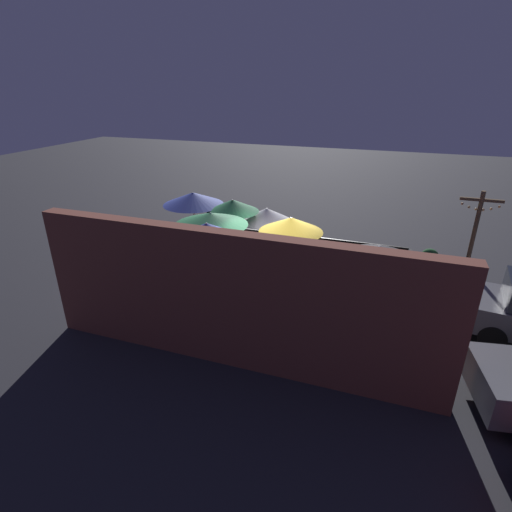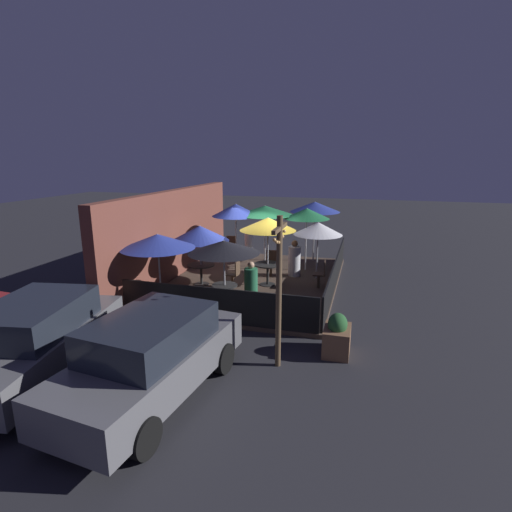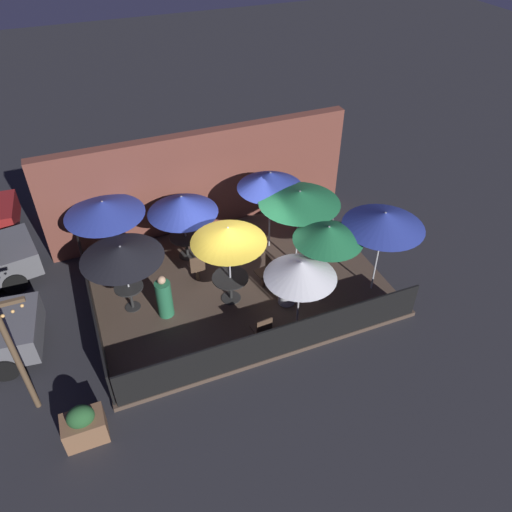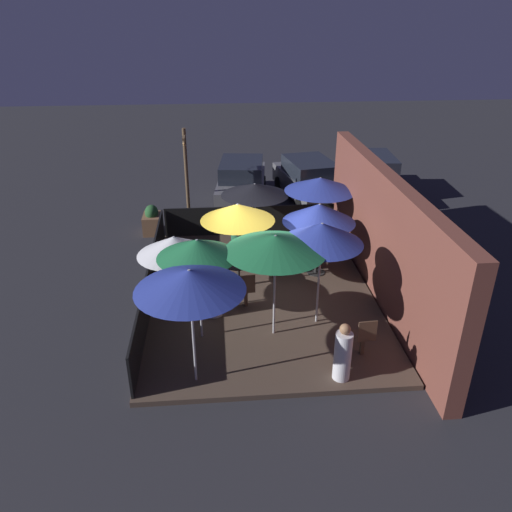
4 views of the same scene
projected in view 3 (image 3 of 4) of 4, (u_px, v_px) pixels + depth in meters
ground_plane at (237, 285)px, 13.84m from camera, size 60.00×60.00×0.00m
patio_deck at (237, 283)px, 13.80m from camera, size 7.70×5.67×0.12m
building_wall at (201, 182)px, 15.04m from camera, size 9.30×0.36×3.21m
fence_front at (279, 341)px, 11.45m from camera, size 7.50×0.05×0.95m
fence_side_left at (93, 306)px, 12.36m from camera, size 0.05×5.47×0.95m
patio_umbrella_0 at (182, 204)px, 13.54m from camera, size 1.95×1.95×2.04m
patio_umbrella_1 at (228, 235)px, 11.93m from camera, size 1.87×1.87×2.31m
patio_umbrella_2 at (121, 252)px, 11.83m from camera, size 2.01×2.01×2.01m
patio_umbrella_3 at (270, 180)px, 13.60m from camera, size 1.84×1.84×2.50m
patio_umbrella_4 at (329, 233)px, 11.83m from camera, size 1.70×1.70×2.38m
patio_umbrella_5 at (301, 269)px, 11.38m from camera, size 1.71×1.71×2.03m
patio_umbrella_6 at (300, 197)px, 12.97m from camera, size 2.17×2.17×2.42m
patio_umbrella_7 at (103, 208)px, 13.19m from camera, size 2.14×2.14×2.11m
patio_umbrella_8 at (384, 220)px, 12.14m from camera, size 2.04×2.04×2.47m
dining_table_0 at (186, 240)px, 14.30m from camera, size 0.92×0.92×0.71m
dining_table_1 at (230, 282)px, 12.88m from camera, size 0.95×0.95×0.74m
dining_table_2 at (130, 291)px, 12.63m from camera, size 0.73×0.73×0.73m
patio_chair_0 at (197, 267)px, 13.46m from camera, size 0.41×0.41×0.92m
patio_chair_1 at (300, 209)px, 15.62m from camera, size 0.43×0.43×0.94m
patio_chair_2 at (262, 330)px, 11.69m from camera, size 0.43×0.43×0.93m
patio_chair_3 at (266, 271)px, 13.32m from camera, size 0.45×0.45×0.94m
patron_0 at (287, 285)px, 12.77m from camera, size 0.62×0.62×1.32m
patron_1 at (164, 298)px, 12.45m from camera, size 0.46×0.46×1.25m
patron_2 at (328, 214)px, 15.32m from camera, size 0.48×0.48×1.26m
planter_box at (84, 425)px, 9.97m from camera, size 0.84×0.59×0.97m
light_post at (12, 349)px, 9.65m from camera, size 1.10×0.12×3.26m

